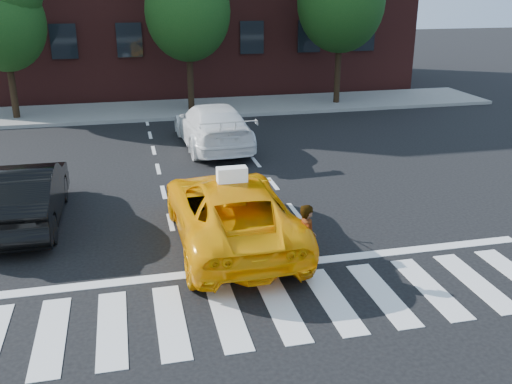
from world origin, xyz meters
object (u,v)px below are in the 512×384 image
taxi (231,211)px  white_suv (213,125)px  black_sedan (25,194)px  tree_mid (188,1)px  dog (234,273)px  woman (307,240)px  tree_left (3,13)px

taxi → white_suv: 8.09m
black_sedan → white_suv: bearing=-132.9°
tree_mid → black_sedan: (-5.53, -11.84, -4.09)m
dog → woman: bearing=22.8°
white_suv → black_sedan: bearing=44.0°
tree_left → tree_mid: tree_mid is taller
tree_left → white_suv: (7.50, -5.97, -3.66)m
taxi → white_suv: white_suv is taller
black_sedan → dog: bearing=137.2°
tree_left → tree_mid: bearing=-0.0°
woman → tree_left: bearing=31.2°
taxi → black_sedan: (-4.65, 2.17, 0.00)m
black_sedan → tree_left: bearing=-80.2°
tree_left → taxi: (6.62, -14.02, -3.68)m
tree_left → tree_mid: 7.51m
tree_left → white_suv: bearing=-38.6°
taxi → woman: size_ratio=3.61×
tree_mid → black_sedan: bearing=-115.0°
dog → tree_left: bearing=133.1°
tree_mid → white_suv: bearing=-90.0°
tree_left → woman: tree_left is taller
tree_left → black_sedan: bearing=-80.6°
white_suv → tree_left: bearing=-41.3°
black_sedan → woman: bearing=145.7°
tree_left → taxi: size_ratio=1.19×
tree_mid → black_sedan: tree_mid is taller
tree_left → woman: bearing=-63.8°
white_suv → woman: 9.93m
tree_left → dog: tree_left is taller
white_suv → dog: size_ratio=8.75×
tree_left → tree_mid: (7.50, -0.00, 0.41)m
woman → tree_mid: bearing=6.1°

